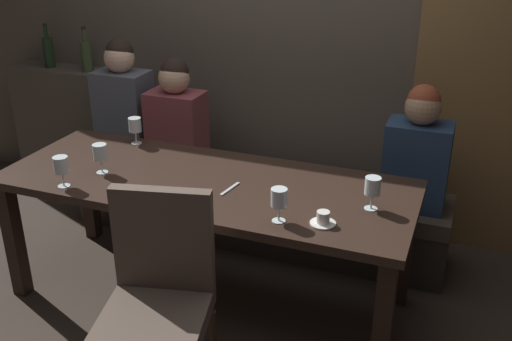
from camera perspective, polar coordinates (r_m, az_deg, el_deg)
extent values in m
plane|color=#382D26|center=(3.50, -4.52, -11.98)|extent=(9.00, 9.00, 0.00)
cube|color=brown|center=(4.01, 2.50, 16.01)|extent=(6.00, 0.12, 3.00)
cube|color=olive|center=(3.83, 21.68, 7.08)|extent=(0.90, 0.05, 2.10)
cube|color=#494138|center=(4.82, -16.22, 3.87)|extent=(1.10, 0.28, 0.95)
cube|color=black|center=(3.60, -22.27, -6.25)|extent=(0.08, 0.08, 0.69)
cube|color=black|center=(2.79, 12.10, -14.37)|extent=(0.08, 0.08, 0.69)
cube|color=black|center=(4.07, -15.78, -1.80)|extent=(0.08, 0.08, 0.69)
cube|color=black|center=(3.36, 14.17, -7.29)|extent=(0.08, 0.08, 0.69)
cube|color=#302119|center=(3.14, -4.94, -1.30)|extent=(2.20, 0.84, 0.04)
cube|color=#312A23|center=(3.95, -0.27, -4.39)|extent=(2.50, 0.40, 0.35)
cube|color=#473D33|center=(3.85, -0.28, -1.44)|extent=(2.50, 0.44, 0.10)
cylinder|color=#302119|center=(2.96, -10.69, -14.92)|extent=(0.04, 0.04, 0.42)
cube|color=brown|center=(2.61, -9.71, -13.92)|extent=(0.53, 0.53, 0.08)
cube|color=brown|center=(2.61, -8.93, -6.53)|extent=(0.44, 0.16, 0.48)
cube|color=#4C515B|center=(4.16, -12.54, 5.19)|extent=(0.36, 0.24, 0.61)
sphere|color=#DBB293|center=(4.05, -13.04, 10.52)|extent=(0.20, 0.20, 0.20)
sphere|color=black|center=(4.05, -13.01, 11.04)|extent=(0.18, 0.18, 0.18)
cube|color=brown|center=(3.93, -7.62, 3.79)|extent=(0.36, 0.24, 0.53)
sphere|color=tan|center=(3.82, -7.90, 8.80)|extent=(0.20, 0.20, 0.20)
sphere|color=black|center=(3.82, -7.86, 9.34)|extent=(0.18, 0.18, 0.18)
cube|color=navy|center=(3.51, 15.18, 0.48)|extent=(0.36, 0.24, 0.51)
sphere|color=tan|center=(3.39, 15.80, 5.86)|extent=(0.20, 0.20, 0.20)
sphere|color=brown|center=(3.39, 15.88, 6.47)|extent=(0.18, 0.18, 0.18)
cylinder|color=black|center=(4.78, -19.33, 10.65)|extent=(0.08, 0.08, 0.22)
cylinder|color=black|center=(4.75, -19.59, 12.46)|extent=(0.03, 0.03, 0.09)
cylinder|color=black|center=(4.75, -19.68, 13.08)|extent=(0.03, 0.03, 0.02)
cylinder|color=#384728|center=(4.57, -15.99, 10.50)|extent=(0.08, 0.08, 0.22)
cylinder|color=#384728|center=(4.54, -16.22, 12.40)|extent=(0.03, 0.03, 0.09)
cylinder|color=black|center=(4.53, -16.29, 13.05)|extent=(0.03, 0.03, 0.02)
cylinder|color=silver|center=(3.20, -18.01, -1.43)|extent=(0.06, 0.06, 0.00)
cylinder|color=silver|center=(3.19, -18.10, -0.79)|extent=(0.01, 0.01, 0.07)
cylinder|color=silver|center=(3.16, -18.28, 0.53)|extent=(0.08, 0.08, 0.08)
cylinder|color=gold|center=(3.16, -18.23, 0.18)|extent=(0.07, 0.07, 0.04)
cylinder|color=silver|center=(2.72, 2.20, -4.86)|extent=(0.06, 0.06, 0.00)
cylinder|color=silver|center=(2.70, 2.21, -4.13)|extent=(0.01, 0.01, 0.07)
cylinder|color=silver|center=(2.66, 2.24, -2.61)|extent=(0.08, 0.08, 0.08)
cylinder|color=maroon|center=(2.67, 2.23, -3.01)|extent=(0.07, 0.07, 0.04)
cylinder|color=silver|center=(3.68, -11.44, 2.60)|extent=(0.06, 0.06, 0.00)
cylinder|color=silver|center=(3.66, -11.49, 3.17)|extent=(0.01, 0.01, 0.07)
cylinder|color=silver|center=(3.64, -11.59, 4.35)|extent=(0.08, 0.08, 0.08)
cylinder|color=silver|center=(3.31, -14.59, -0.17)|extent=(0.06, 0.06, 0.00)
cylinder|color=silver|center=(3.29, -14.66, 0.46)|extent=(0.01, 0.01, 0.07)
cylinder|color=silver|center=(3.26, -14.80, 1.75)|extent=(0.08, 0.08, 0.08)
cylinder|color=maroon|center=(3.27, -14.75, 1.28)|extent=(0.07, 0.07, 0.02)
cylinder|color=silver|center=(2.87, 10.99, -3.61)|extent=(0.06, 0.06, 0.00)
cylinder|color=silver|center=(2.86, 11.05, -2.91)|extent=(0.01, 0.01, 0.07)
cylinder|color=silver|center=(2.82, 11.18, -1.46)|extent=(0.08, 0.08, 0.08)
cylinder|color=white|center=(2.71, 6.46, -5.08)|extent=(0.12, 0.12, 0.01)
cylinder|color=white|center=(2.69, 6.49, -4.49)|extent=(0.06, 0.06, 0.06)
cylinder|color=brown|center=(2.68, 6.51, -4.04)|extent=(0.05, 0.05, 0.01)
cube|color=silver|center=(3.02, -2.52, -1.77)|extent=(0.04, 0.17, 0.01)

